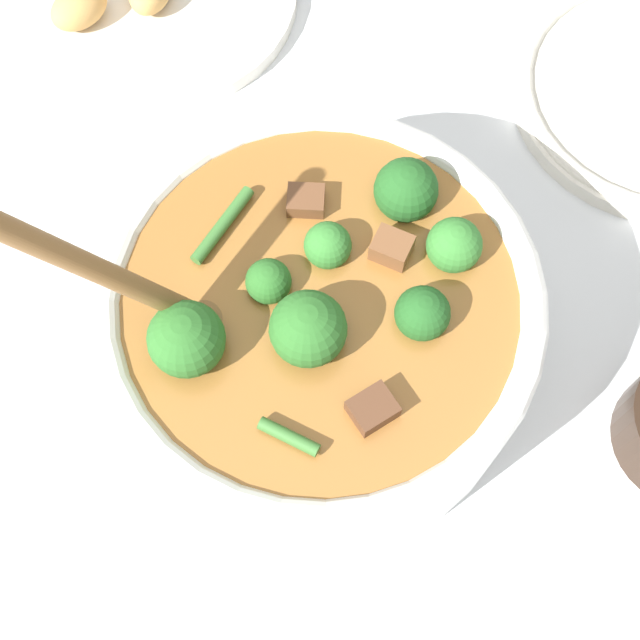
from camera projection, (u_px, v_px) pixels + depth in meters
ground_plane at (320, 359)px, 0.57m from camera, size 4.00×4.00×0.00m
stew_bowl at (320, 325)px, 0.51m from camera, size 0.25×0.26×0.24m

